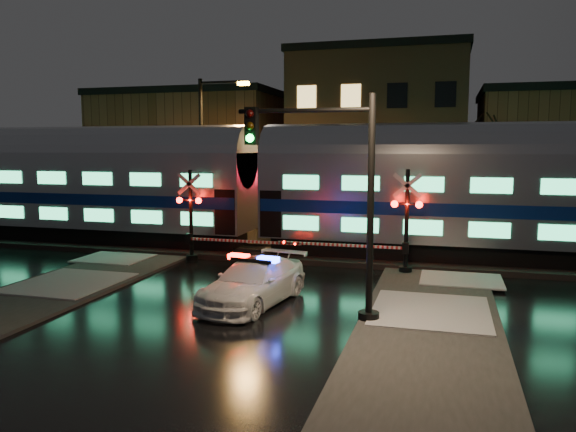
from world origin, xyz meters
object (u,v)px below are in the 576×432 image
(crossing_signal_left, at_px, (198,225))
(traffic_light, at_px, (335,203))
(streetlight, at_px, (206,147))
(crossing_signal_right, at_px, (397,231))
(police_car, at_px, (253,282))

(crossing_signal_left, bearing_deg, traffic_light, -41.74)
(streetlight, bearing_deg, crossing_signal_right, -30.81)
(crossing_signal_right, relative_size, traffic_light, 0.91)
(crossing_signal_left, bearing_deg, police_car, -50.91)
(crossing_signal_left, distance_m, streetlight, 7.92)
(police_car, bearing_deg, crossing_signal_right, 63.20)
(police_car, xyz_separation_m, crossing_signal_right, (4.14, 5.66, 1.02))
(traffic_light, bearing_deg, crossing_signal_right, 82.99)
(traffic_light, relative_size, streetlight, 0.75)
(crossing_signal_left, relative_size, streetlight, 0.65)
(police_car, height_order, streetlight, streetlight)
(traffic_light, height_order, streetlight, streetlight)
(crossing_signal_left, bearing_deg, crossing_signal_right, 0.02)
(traffic_light, bearing_deg, streetlight, 130.47)
(crossing_signal_left, distance_m, traffic_light, 10.16)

